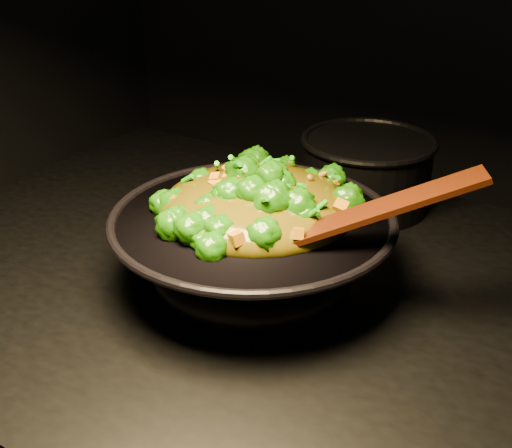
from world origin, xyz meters
The scene contains 4 objects.
wok centered at (0.04, -0.03, 0.96)m, with size 0.41×0.41×0.11m, color black, non-canonical shape.
stir_fry centered at (0.03, -0.01, 1.06)m, with size 0.29×0.29×0.10m, color #1A5806, non-canonical shape.
spatula centered at (0.21, -0.03, 1.06)m, with size 0.31×0.05×0.01m, color #3D1B09.
back_pot centered at (0.07, 0.32, 0.97)m, with size 0.24×0.24×0.14m, color black.
Camera 1 is at (0.48, -0.74, 1.43)m, focal length 45.00 mm.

